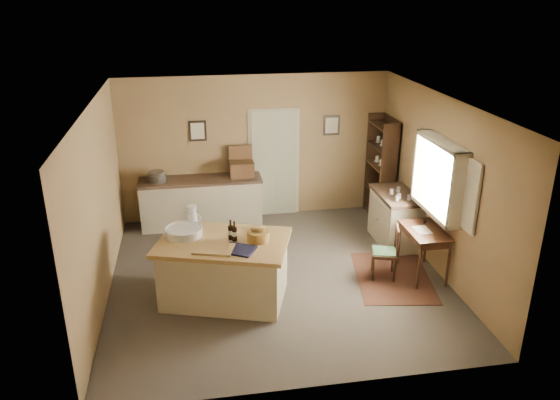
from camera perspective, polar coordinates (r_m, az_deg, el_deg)
The scene contains 16 objects.
ground at distance 8.48m, azimuth -0.29°, elevation -8.02°, with size 5.00×5.00×0.00m, color brown.
wall_back at distance 10.24m, azimuth -2.60°, elevation 5.49°, with size 5.00×0.10×2.70m, color olive.
wall_front at distance 5.68m, azimuth 3.87°, elevation -8.47°, with size 5.00×0.10×2.70m, color olive.
wall_left at distance 7.91m, azimuth -18.47°, elevation -0.60°, with size 0.10×5.00×2.70m, color olive.
wall_right at distance 8.64m, azimuth 16.30°, elevation 1.51°, with size 0.10×5.00×2.70m, color olive.
ceiling at distance 7.52m, azimuth -0.32°, elevation 10.17°, with size 5.00×5.00×0.00m, color silver.
door at distance 10.35m, azimuth -0.62°, elevation 3.98°, with size 0.97×0.06×2.11m, color #A9AA8D.
framed_prints at distance 10.15m, azimuth -1.49°, elevation 7.52°, with size 2.82×0.02×0.38m.
window at distance 8.37m, azimuth 16.54°, elevation 2.30°, with size 0.25×1.99×1.12m.
work_island at distance 7.76m, azimuth -5.91°, elevation -7.06°, with size 2.04×1.64×1.20m.
sideboard at distance 10.17m, azimuth -8.16°, elevation -0.00°, with size 2.22×0.63×1.18m.
rug at distance 8.64m, azimuth 11.70°, elevation -7.87°, with size 1.10×1.60×0.01m, color #492217.
writing_desk at distance 8.51m, azimuth 14.87°, elevation -3.63°, with size 0.53×0.87×0.82m.
desk_chair at distance 8.44m, azimuth 10.83°, elevation -5.45°, with size 0.38×0.38×0.81m, color black, non-canonical shape.
right_cabinet at distance 9.57m, azimuth 11.94°, elevation -1.83°, with size 0.62×1.11×0.99m.
shelving_unit at distance 10.43m, azimuth 10.73°, elevation 3.24°, with size 0.33×0.87×1.94m.
Camera 1 is at (-1.20, -7.27, 4.19)m, focal length 35.00 mm.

